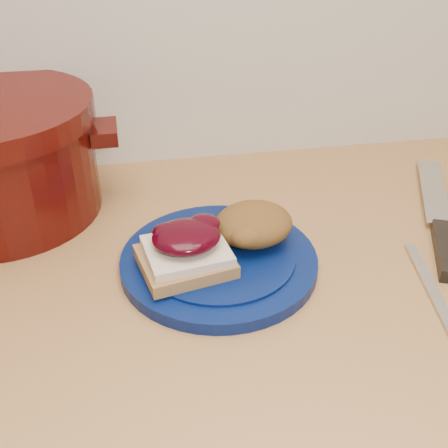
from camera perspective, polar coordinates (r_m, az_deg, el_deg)
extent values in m
cylinder|color=#051347|center=(0.70, -0.52, -3.84)|extent=(0.27, 0.27, 0.02)
cube|color=olive|center=(0.67, -3.96, -3.78)|extent=(0.12, 0.11, 0.02)
cube|color=beige|center=(0.66, -3.81, -2.71)|extent=(0.11, 0.10, 0.01)
ellipsoid|color=black|center=(0.65, -3.86, -1.27)|extent=(0.09, 0.08, 0.02)
ellipsoid|color=brown|center=(0.70, 3.01, -0.01)|extent=(0.11, 0.10, 0.05)
cube|color=black|center=(0.77, 21.49, -2.46)|extent=(0.07, 0.12, 0.02)
cube|color=silver|center=(0.90, 20.50, 3.30)|extent=(0.11, 0.20, 0.00)
cube|color=silver|center=(0.71, 20.20, -5.84)|extent=(0.04, 0.17, 0.00)
cube|color=#390805|center=(0.81, -12.08, 9.11)|extent=(0.04, 0.06, 0.02)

